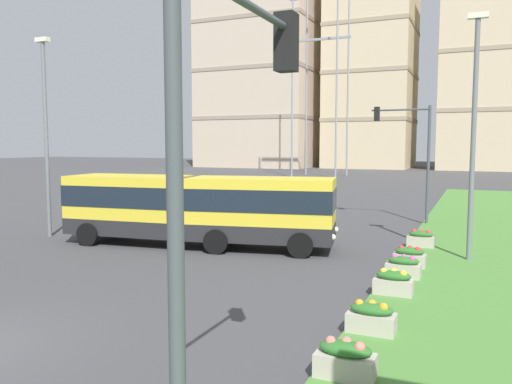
# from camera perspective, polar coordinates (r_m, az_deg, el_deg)

# --- Properties ---
(articulated_bus) EXTENTS (12.02, 4.38, 3.00)m
(articulated_bus) POSITION_cam_1_polar(r_m,az_deg,el_deg) (21.81, -6.65, -1.82)
(articulated_bus) COLOR yellow
(articulated_bus) RESTS_ON ground
(car_white_van) EXTENTS (4.58, 2.42, 1.58)m
(car_white_van) POSITION_cam_1_polar(r_m,az_deg,el_deg) (31.52, -7.08, -1.25)
(car_white_van) COLOR silver
(car_white_van) RESTS_ON ground
(flower_planter_0) EXTENTS (1.10, 0.56, 0.74)m
(flower_planter_0) POSITION_cam_1_polar(r_m,az_deg,el_deg) (9.95, 10.05, -18.09)
(flower_planter_0) COLOR #B7AD9E
(flower_planter_0) RESTS_ON grass_median
(flower_planter_1) EXTENTS (1.10, 0.56, 0.74)m
(flower_planter_1) POSITION_cam_1_polar(r_m,az_deg,el_deg) (12.20, 12.90, -13.65)
(flower_planter_1) COLOR #B7AD9E
(flower_planter_1) RESTS_ON grass_median
(flower_planter_2) EXTENTS (1.10, 0.56, 0.74)m
(flower_planter_2) POSITION_cam_1_polar(r_m,az_deg,el_deg) (15.26, 15.27, -9.81)
(flower_planter_2) COLOR #B7AD9E
(flower_planter_2) RESTS_ON grass_median
(flower_planter_3) EXTENTS (1.10, 0.56, 0.74)m
(flower_planter_3) POSITION_cam_1_polar(r_m,az_deg,el_deg) (17.23, 16.31, -8.08)
(flower_planter_3) COLOR #B7AD9E
(flower_planter_3) RESTS_ON grass_median
(flower_planter_4) EXTENTS (1.10, 0.56, 0.74)m
(flower_planter_4) POSITION_cam_1_polar(r_m,az_deg,el_deg) (18.76, 16.96, -7.00)
(flower_planter_4) COLOR #B7AD9E
(flower_planter_4) RESTS_ON grass_median
(flower_planter_5) EXTENTS (1.10, 0.56, 0.74)m
(flower_planter_5) POSITION_cam_1_polar(r_m,az_deg,el_deg) (22.45, 18.14, -5.01)
(flower_planter_5) COLOR #B7AD9E
(flower_planter_5) RESTS_ON grass_median
(traffic_light_far_right) EXTENTS (3.21, 0.28, 6.48)m
(traffic_light_far_right) POSITION_cam_1_polar(r_m,az_deg,el_deg) (29.09, 17.08, 5.15)
(traffic_light_far_right) COLOR #474C51
(traffic_light_far_right) RESTS_ON ground
(traffic_light_near_right) EXTENTS (0.28, 3.25, 6.20)m
(traffic_light_near_right) POSITION_cam_1_polar(r_m,az_deg,el_deg) (5.50, -3.49, 3.61)
(traffic_light_near_right) COLOR #474C51
(traffic_light_near_right) RESTS_ON ground
(streetlight_left) EXTENTS (0.70, 0.28, 9.28)m
(streetlight_left) POSITION_cam_1_polar(r_m,az_deg,el_deg) (25.68, -22.67, 6.56)
(streetlight_left) COLOR slate
(streetlight_left) RESTS_ON ground
(streetlight_median) EXTENTS (0.70, 0.28, 9.09)m
(streetlight_median) POSITION_cam_1_polar(r_m,az_deg,el_deg) (20.22, 23.40, 6.68)
(streetlight_median) COLOR slate
(streetlight_median) RESTS_ON ground
(apartment_tower_west) EXTENTS (21.80, 18.06, 45.30)m
(apartment_tower_west) POSITION_cam_1_polar(r_m,az_deg,el_deg) (103.32, 0.68, 15.59)
(apartment_tower_west) COLOR #C6B299
(apartment_tower_west) RESTS_ON ground
(apartment_tower_westcentre) EXTENTS (15.37, 16.69, 42.51)m
(apartment_tower_westcentre) POSITION_cam_1_polar(r_m,az_deg,el_deg) (100.90, 12.99, 14.90)
(apartment_tower_westcentre) COLOR beige
(apartment_tower_westcentre) RESTS_ON ground
(apartment_tower_centre) EXTENTS (15.71, 16.74, 38.82)m
(apartment_tower_centre) POSITION_cam_1_polar(r_m,az_deg,el_deg) (99.49, 24.87, 13.61)
(apartment_tower_centre) COLOR beige
(apartment_tower_centre) RESTS_ON ground
(transmission_pylon) EXTENTS (9.00, 6.24, 28.14)m
(transmission_pylon) POSITION_cam_1_polar(r_m,az_deg,el_deg) (70.50, 7.36, 14.40)
(transmission_pylon) COLOR gray
(transmission_pylon) RESTS_ON ground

